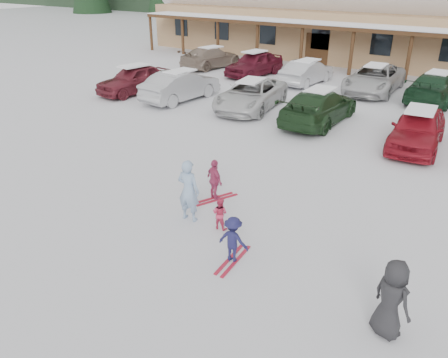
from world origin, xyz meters
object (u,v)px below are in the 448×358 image
Objects in this scene: parked_car_4 at (418,129)px; parked_car_7 at (211,57)px; toddler_red at (220,213)px; parked_car_0 at (135,79)px; parked_car_10 at (374,79)px; parked_car_8 at (254,64)px; parked_car_3 at (319,106)px; parked_car_9 at (307,72)px; day_lodge at (323,3)px; child_navy at (233,240)px; adult_skier at (189,191)px; child_magenta at (215,180)px; parked_car_11 at (436,87)px; bystander_dark at (391,299)px; parked_car_2 at (251,95)px; parked_car_1 at (181,86)px.

parked_car_4 reaches higher than parked_car_7.
parked_car_7 is at bearing -59.26° from toddler_red.
parked_car_0 is 13.45m from parked_car_10.
parked_car_8 reaches higher than toddler_red.
parked_car_3 is 7.03m from parked_car_10.
parked_car_3 is 4.42m from parked_car_4.
parked_car_9 is at bearing -178.20° from parked_car_7.
day_lodge reaches higher than child_navy.
adult_skier reaches higher than parked_car_8.
child_magenta is 17.64m from parked_car_8.
parked_car_0 is 0.86× the size of parked_car_3.
parked_car_3 is at bearing -95.15° from parked_car_10.
child_navy is 0.22× the size of parked_car_11.
parked_car_3 is at bearing 65.48° from parked_car_11.
parked_car_10 is (-2.63, 17.90, 0.18)m from child_navy.
adult_skier is 0.33× the size of parked_car_11.
bystander_dark is at bearing 161.86° from adult_skier.
parked_car_7 is (-12.34, 17.37, -0.16)m from adult_skier.
parked_car_2 is at bearing -21.36° from bystander_dark.
adult_skier reaches higher than parked_car_0.
day_lodge is 11.45m from parked_car_8.
parked_car_7 is 1.08× the size of parked_car_8.
parked_car_11 is (15.06, -0.55, 0.05)m from parked_car_7.
day_lodge is at bearing -36.76° from bystander_dark.
parked_car_1 is 1.06× the size of parked_car_4.
child_magenta is at bearing 134.31° from parked_car_7.
parked_car_1 reaches higher than parked_car_7.
toddler_red is 11.37m from parked_car_2.
bystander_dark is 22.86m from parked_car_8.
parked_car_8 is at bearing 177.29° from parked_car_10.
parked_car_3 reaches higher than child_magenta.
parked_car_10 is at bearing -95.06° from adult_skier.
child_navy is at bearing 157.55° from child_magenta.
child_magenta is 0.23× the size of parked_car_10.
parked_car_9 is at bearing 53.71° from parked_car_0.
parked_car_10 is at bearing -65.21° from child_magenta.
parked_car_1 reaches higher than toddler_red.
parked_car_10 reaches higher than toddler_red.
parked_car_10 reaches higher than parked_car_4.
child_navy is 0.22× the size of parked_car_2.
day_lodge is 29.65m from toddler_red.
day_lodge is 30.93m from child_navy.
toddler_red is at bearing -48.60° from child_navy.
parked_car_11 is at bearing -98.62° from child_navy.
child_navy is 0.26× the size of parked_car_4.
parked_car_1 is 8.96m from parked_car_7.
parked_car_4 is at bearing 169.22° from parked_car_3.
parked_car_10 is 3.30m from parked_car_11.
toddler_red is at bearing 179.32° from adult_skier.
parked_car_4 is at bearing -15.78° from parked_car_2.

